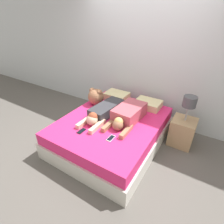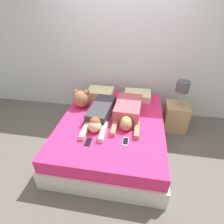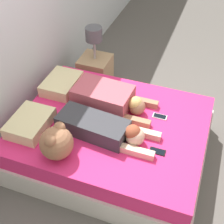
{
  "view_description": "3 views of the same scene",
  "coord_description": "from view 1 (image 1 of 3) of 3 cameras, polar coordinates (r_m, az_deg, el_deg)",
  "views": [
    {
      "loc": [
        1.34,
        -2.16,
        2.13
      ],
      "look_at": [
        0.0,
        0.0,
        0.64
      ],
      "focal_mm": 28.0,
      "sensor_mm": 36.0,
      "label": 1
    },
    {
      "loc": [
        0.36,
        -2.16,
        2.09
      ],
      "look_at": [
        0.0,
        0.0,
        0.64
      ],
      "focal_mm": 28.0,
      "sensor_mm": 36.0,
      "label": 2
    },
    {
      "loc": [
        -2.2,
        -0.8,
        2.76
      ],
      "look_at": [
        0.0,
        0.0,
        0.64
      ],
      "focal_mm": 50.0,
      "sensor_mm": 36.0,
      "label": 3
    }
  ],
  "objects": [
    {
      "name": "person_left",
      "position": [
        3.08,
        -2.95,
        0.07
      ],
      "size": [
        0.37,
        1.03,
        0.22
      ],
      "color": "#333338",
      "rests_on": "bed"
    },
    {
      "name": "pillow_head_right",
      "position": [
        3.46,
        11.69,
        2.62
      ],
      "size": [
        0.48,
        0.36,
        0.13
      ],
      "color": "beige",
      "rests_on": "bed"
    },
    {
      "name": "nightstand",
      "position": [
        3.35,
        22.11,
        -5.22
      ],
      "size": [
        0.4,
        0.4,
        0.95
      ],
      "color": "tan",
      "rests_on": "ground_plane"
    },
    {
      "name": "plush_toy",
      "position": [
        3.47,
        -5.27,
        5.11
      ],
      "size": [
        0.31,
        0.31,
        0.33
      ],
      "color": "#996647",
      "rests_on": "bed"
    },
    {
      "name": "cell_phone_left",
      "position": [
        2.78,
        -9.95,
        -6.12
      ],
      "size": [
        0.07,
        0.15,
        0.01
      ],
      "color": "black",
      "rests_on": "bed"
    },
    {
      "name": "wall_back",
      "position": [
        3.66,
        9.94,
        16.81
      ],
      "size": [
        12.0,
        0.06,
        2.6
      ],
      "color": "silver",
      "rests_on": "ground_plane"
    },
    {
      "name": "cell_phone_right",
      "position": [
        2.6,
        -0.4,
        -8.55
      ],
      "size": [
        0.07,
        0.15,
        0.01
      ],
      "color": "silver",
      "rests_on": "bed"
    },
    {
      "name": "pillow_head_left",
      "position": [
        3.72,
        1.55,
        5.35
      ],
      "size": [
        0.48,
        0.36,
        0.13
      ],
      "color": "beige",
      "rests_on": "bed"
    },
    {
      "name": "bed",
      "position": [
        3.17,
        -0.0,
        -6.27
      ],
      "size": [
        1.63,
        1.99,
        0.49
      ],
      "color": "beige",
      "rests_on": "ground_plane"
    },
    {
      "name": "ground_plane",
      "position": [
        3.32,
        -0.0,
        -9.63
      ],
      "size": [
        12.0,
        12.0,
        0.0
      ],
      "primitive_type": "plane",
      "color": "#5B5651"
    },
    {
      "name": "person_right",
      "position": [
        2.96,
        5.02,
        -0.86
      ],
      "size": [
        0.41,
        0.9,
        0.24
      ],
      "color": "#B24C59",
      "rests_on": "bed"
    }
  ]
}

